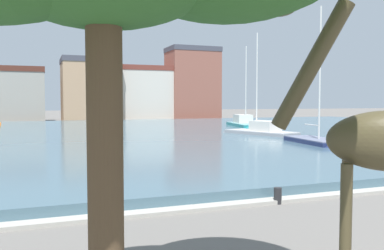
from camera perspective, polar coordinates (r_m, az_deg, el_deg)
harbor_water at (r=37.04m, az=-9.99°, el=-1.30°), size 86.71×50.35×0.42m
quay_edge_coping at (r=13.15m, az=11.02°, el=-10.26°), size 86.71×0.50×0.12m
giraffe_statue at (r=6.39m, az=24.44°, el=-2.81°), size 2.30×2.17×4.85m
sailboat_teal at (r=45.31m, az=7.40°, el=-0.01°), size 3.59×8.23×9.08m
sailboat_navy at (r=27.59m, az=17.23°, el=-2.51°), size 2.60×5.97×9.13m
sailboat_grey at (r=34.91m, az=8.92°, el=-1.05°), size 4.37×7.61×8.79m
mooring_bollard at (r=13.03m, az=11.75°, el=-9.53°), size 0.24×0.24×0.50m
townhouse_narrow_midrow at (r=67.25m, az=-22.76°, el=3.84°), size 7.31×8.00×8.19m
townhouse_tall_gabled at (r=65.88m, az=-13.88°, el=4.70°), size 8.57×7.95×9.75m
townhouse_wide_warehouse at (r=68.37m, az=-6.46°, el=4.34°), size 9.04×6.00×8.87m
townhouse_corner_house at (r=70.41m, az=0.07°, el=5.70°), size 8.42×6.05×12.24m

